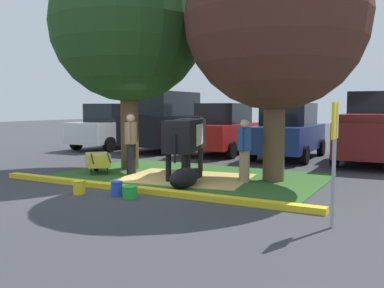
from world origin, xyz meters
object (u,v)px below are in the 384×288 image
(calf_lying, at_px, (185,178))
(bucket_blue, at_px, (117,188))
(person_visitor_near, at_px, (131,142))
(bucket_yellow, at_px, (79,187))
(sedan_blue, at_px, (289,132))
(pickup_truck_maroon, at_px, (375,129))
(person_handler, at_px, (245,149))
(sedan_red, at_px, (224,129))
(suv_black, at_px, (167,121))
(hatchback_white, at_px, (113,127))
(bucket_green, at_px, (130,192))
(shade_tree_left, at_px, (128,25))
(wheelbarrow, at_px, (98,160))
(shade_tree_right, at_px, (276,19))
(cow_holstein, at_px, (186,135))
(parking_sign, at_px, (335,140))

(calf_lying, height_order, bucket_blue, calf_lying)
(person_visitor_near, bearing_deg, bucket_yellow, -77.44)
(sedan_blue, relative_size, pickup_truck_maroon, 0.82)
(person_handler, bearing_deg, sedan_red, 118.83)
(bucket_yellow, xyz_separation_m, suv_black, (-3.25, 8.75, 1.11))
(hatchback_white, xyz_separation_m, pickup_truck_maroon, (10.91, 0.52, 0.13))
(bucket_blue, bearing_deg, calf_lying, 59.27)
(bucket_blue, distance_m, bucket_green, 0.41)
(shade_tree_left, xyz_separation_m, sedan_red, (0.77, 5.18, -3.31))
(wheelbarrow, distance_m, sedan_red, 6.45)
(shade_tree_right, bearing_deg, bucket_yellow, -132.03)
(calf_lying, xyz_separation_m, sedan_red, (-2.17, 6.97, 0.75))
(person_visitor_near, relative_size, suv_black, 0.36)
(cow_holstein, xyz_separation_m, parking_sign, (4.36, -3.08, 0.25))
(person_visitor_near, distance_m, bucket_green, 3.14)
(person_handler, distance_m, pickup_truck_maroon, 6.39)
(hatchback_white, relative_size, suv_black, 0.96)
(wheelbarrow, bearing_deg, hatchback_white, 125.85)
(person_handler, distance_m, bucket_blue, 3.33)
(shade_tree_right, xyz_separation_m, calf_lying, (-1.53, -1.84, -3.80))
(person_visitor_near, height_order, bucket_green, person_visitor_near)
(wheelbarrow, distance_m, bucket_yellow, 2.80)
(bucket_green, distance_m, sedan_blue, 8.35)
(calf_lying, xyz_separation_m, person_handler, (0.98, 1.26, 0.61))
(cow_holstein, distance_m, wheelbarrow, 2.67)
(calf_lying, xyz_separation_m, parking_sign, (3.63, -1.72, 1.15))
(bucket_yellow, bearing_deg, suv_black, 110.40)
(calf_lying, relative_size, person_handler, 0.82)
(person_handler, distance_m, wheelbarrow, 4.24)
(hatchback_white, bearing_deg, bucket_blue, -50.43)
(person_handler, height_order, bucket_blue, person_handler)
(cow_holstein, relative_size, hatchback_white, 0.69)
(wheelbarrow, relative_size, sedan_red, 0.31)
(person_visitor_near, bearing_deg, shade_tree_left, 128.85)
(shade_tree_left, distance_m, person_handler, 5.24)
(calf_lying, bearing_deg, parking_sign, -25.30)
(cow_holstein, height_order, suv_black, suv_black)
(bucket_yellow, distance_m, bucket_blue, 0.85)
(bucket_green, bearing_deg, sedan_red, 101.43)
(cow_holstein, bearing_deg, hatchback_white, 142.17)
(wheelbarrow, xyz_separation_m, bucket_green, (2.73, -2.14, -0.25))
(cow_holstein, height_order, sedan_blue, sedan_blue)
(bucket_yellow, height_order, pickup_truck_maroon, pickup_truck_maroon)
(person_visitor_near, bearing_deg, parking_sign, -24.31)
(suv_black, distance_m, pickup_truck_maroon, 8.30)
(sedan_blue, bearing_deg, parking_sign, -69.91)
(shade_tree_right, height_order, bucket_blue, shade_tree_right)
(shade_tree_left, xyz_separation_m, person_visitor_near, (0.68, -0.85, -3.38))
(bucket_yellow, relative_size, hatchback_white, 0.07)
(bucket_green, bearing_deg, person_handler, 62.68)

